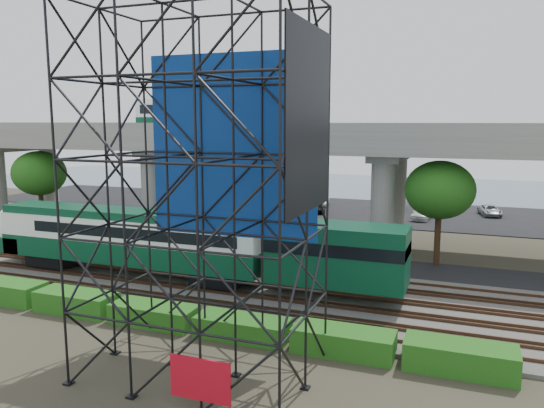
% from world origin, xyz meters
% --- Properties ---
extents(ground, '(140.00, 140.00, 0.00)m').
position_xyz_m(ground, '(0.00, 0.00, 0.00)').
color(ground, '#474233').
rests_on(ground, ground).
extents(ballast_bed, '(90.00, 12.00, 0.20)m').
position_xyz_m(ballast_bed, '(0.00, 2.00, 0.10)').
color(ballast_bed, slate).
rests_on(ballast_bed, ground).
extents(service_road, '(90.00, 5.00, 0.08)m').
position_xyz_m(service_road, '(0.00, 10.50, 0.04)').
color(service_road, black).
rests_on(service_road, ground).
extents(parking_lot, '(90.00, 18.00, 0.08)m').
position_xyz_m(parking_lot, '(0.00, 34.00, 0.04)').
color(parking_lot, black).
rests_on(parking_lot, ground).
extents(harbor_water, '(140.00, 40.00, 0.03)m').
position_xyz_m(harbor_water, '(0.00, 56.00, 0.01)').
color(harbor_water, '#435B6F').
rests_on(harbor_water, ground).
extents(rail_tracks, '(90.00, 9.52, 0.16)m').
position_xyz_m(rail_tracks, '(0.00, 2.00, 0.28)').
color(rail_tracks, '#472D1E').
rests_on(rail_tracks, ballast_bed).
extents(commuter_train, '(29.30, 3.06, 4.30)m').
position_xyz_m(commuter_train, '(-2.81, 2.00, 2.88)').
color(commuter_train, black).
rests_on(commuter_train, rail_tracks).
extents(overpass, '(80.00, 12.00, 12.40)m').
position_xyz_m(overpass, '(-0.51, 16.00, 8.21)').
color(overpass, '#9E9B93').
rests_on(overpass, ground).
extents(scaffold_tower, '(9.36, 6.36, 15.00)m').
position_xyz_m(scaffold_tower, '(5.85, -7.98, 7.47)').
color(scaffold_tower, black).
rests_on(scaffold_tower, ground).
extents(hedge_strip, '(34.60, 1.80, 1.20)m').
position_xyz_m(hedge_strip, '(1.01, -4.30, 0.56)').
color(hedge_strip, '#175814').
rests_on(hedge_strip, ground).
extents(trees, '(40.94, 16.94, 7.69)m').
position_xyz_m(trees, '(-4.67, 16.17, 5.57)').
color(trees, '#382314').
rests_on(trees, ground).
extents(suv, '(4.68, 2.37, 1.27)m').
position_xyz_m(suv, '(-19.25, 10.23, 0.71)').
color(suv, black).
rests_on(suv, service_road).
extents(parked_cars, '(40.24, 9.51, 1.29)m').
position_xyz_m(parked_cars, '(1.48, 33.57, 0.68)').
color(parked_cars, silver).
rests_on(parked_cars, parking_lot).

